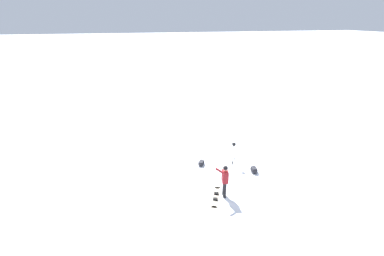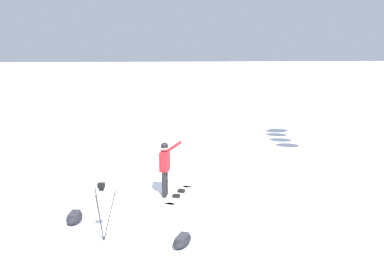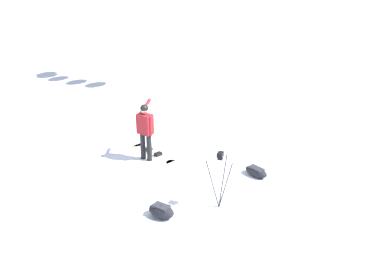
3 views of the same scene
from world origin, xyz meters
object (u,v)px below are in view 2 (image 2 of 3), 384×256
snowboard (179,194)px  gear_bag_small (74,217)px  gear_bag_large (182,240)px  camera_tripod (102,200)px  snowboarder (165,164)px

snowboard → gear_bag_small: bearing=-60.7°
snowboard → gear_bag_small: size_ratio=2.61×
gear_bag_large → gear_bag_small: bearing=-120.9°
snowboard → gear_bag_small: (1.52, -2.70, 0.12)m
gear_bag_large → camera_tripod: size_ratio=0.55×
camera_tripod → gear_bag_small: camera_tripod is taller
snowboarder → gear_bag_small: (1.52, -2.31, -0.81)m
gear_bag_large → gear_bag_small: 2.88m
snowboarder → snowboard: (0.01, 0.39, -0.93)m
snowboarder → gear_bag_large: (3.00, 0.16, -0.84)m
snowboard → camera_tripod: camera_tripod is taller
gear_bag_large → snowboard: bearing=175.6°
gear_bag_large → camera_tripod: 1.94m
gear_bag_large → camera_tripod: camera_tripod is taller
snowboarder → gear_bag_small: bearing=-56.7°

